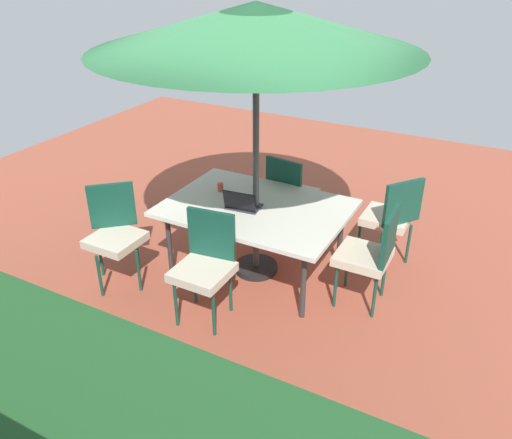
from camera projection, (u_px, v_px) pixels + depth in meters
ground_plane at (256, 270)px, 5.37m from camera, size 10.00×10.00×0.02m
hedge_row at (20, 427)px, 2.89m from camera, size 6.30×0.91×1.22m
dining_table at (256, 210)px, 5.03m from camera, size 1.74×1.24×0.74m
patio_umbrella at (256, 27)px, 4.23m from camera, size 2.81×2.81×2.58m
chair_northeast at (115, 231)px, 4.96m from camera, size 0.59×0.59×0.98m
chair_north at (205, 262)px, 4.47m from camera, size 0.48×0.49×0.98m
chair_southwest at (391, 215)px, 5.25m from camera, size 0.58×0.58×0.98m
chair_west at (370, 252)px, 4.62m from camera, size 0.47×0.46×0.98m
chair_south at (290, 192)px, 5.72m from camera, size 0.48×0.49×0.98m
laptop at (242, 205)px, 4.93m from camera, size 0.35×0.28×0.21m
cup at (220, 187)px, 5.29m from camera, size 0.06×0.06×0.08m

